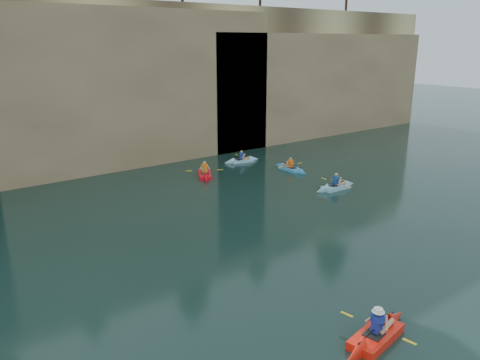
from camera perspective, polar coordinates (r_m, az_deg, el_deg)
ground at (r=16.97m, az=13.10°, el=-15.17°), size 160.00×160.00×0.00m
cliff at (r=40.76m, az=-20.75°, el=11.61°), size 70.00×16.00×12.00m
cliff_slab_center at (r=34.48m, az=-13.90°, el=10.96°), size 24.00×2.40×11.40m
cliff_slab_east at (r=46.13m, az=10.11°, el=11.52°), size 26.00×2.40×9.84m
sea_cave_center at (r=32.66m, az=-22.65°, el=2.55°), size 3.50×1.00×3.20m
sea_cave_east at (r=38.20m, az=-1.99°, el=6.71°), size 5.00×1.00×4.50m
main_kayaker at (r=15.61m, az=16.24°, el=-17.72°), size 3.76×2.45×1.37m
kayaker_ltblue_near at (r=29.51m, az=11.58°, el=-0.80°), size 3.26×2.51×1.28m
kayaker_red_far at (r=31.71m, az=-4.31°, el=0.72°), size 2.41×3.49×1.31m
kayaker_ltblue_mid at (r=35.40m, az=0.19°, el=2.42°), size 2.99×2.19×1.11m
kayaker_blue_east at (r=33.28m, az=6.16°, el=1.41°), size 2.29×3.26×1.16m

